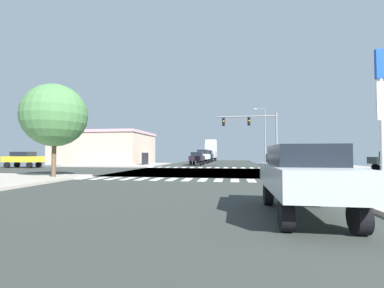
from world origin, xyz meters
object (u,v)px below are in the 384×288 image
object	(u,v)px
sedan_leading_4	(197,157)
street_lamp	(263,131)
box_truck_queued_1	(211,150)
traffic_signal_mast	(252,127)
sedan_nearside_1	(23,158)
suv_outer_2	(208,155)
sedan_inner_5	(303,174)
pickup_middle_1	(203,156)
suv_trailing_1	(299,157)
bank_building	(106,148)
sidewalk_tree	(55,115)

from	to	relation	value
sedan_leading_4	street_lamp	bearing A→B (deg)	-169.77
box_truck_queued_1	traffic_signal_mast	bearing A→B (deg)	104.17
sedan_nearside_1	sedan_leading_4	xyz separation A→B (m)	(19.29, 10.02, 0.00)
sedan_leading_4	suv_outer_2	distance (m)	15.52
box_truck_queued_1	sedan_inner_5	xyz separation A→B (m)	(7.00, -52.97, -1.45)
sedan_nearside_1	sedan_inner_5	xyz separation A→B (m)	(26.29, -19.96, 0.00)
pickup_middle_1	suv_outer_2	world-z (taller)	pickup_middle_1
sedan_nearside_1	box_truck_queued_1	size ratio (longest dim) A/B	0.60
box_truck_queued_1	sedan_leading_4	size ratio (longest dim) A/B	1.67
sedan_nearside_1	suv_outer_2	world-z (taller)	suv_outer_2
street_lamp	sedan_nearside_1	bearing A→B (deg)	-157.81
suv_outer_2	box_truck_queued_1	bearing A→B (deg)	-90.00
sedan_nearside_1	suv_trailing_1	world-z (taller)	suv_trailing_1
bank_building	sedan_inner_5	world-z (taller)	bank_building
box_truck_queued_1	suv_trailing_1	bearing A→B (deg)	104.00
sedan_leading_4	sedan_inner_5	bearing A→B (deg)	103.14
street_lamp	bank_building	bearing A→B (deg)	178.51
traffic_signal_mast	sidewalk_tree	xyz separation A→B (m)	(-13.88, -15.54, -0.57)
sidewalk_tree	sedan_inner_5	distance (m)	16.14
suv_trailing_1	pickup_middle_1	bearing A→B (deg)	21.98
sidewalk_tree	suv_trailing_1	bearing A→B (deg)	15.90
traffic_signal_mast	box_truck_queued_1	world-z (taller)	traffic_signal_mast
suv_trailing_1	suv_outer_2	size ratio (longest dim) A/B	1.00
suv_trailing_1	sedan_inner_5	bearing A→B (deg)	167.09
suv_trailing_1	box_truck_queued_1	bearing A→B (deg)	14.00
suv_trailing_1	suv_outer_2	world-z (taller)	same
sedan_leading_4	pickup_middle_1	xyz separation A→B (m)	(0.00, 7.69, 0.17)
sidewalk_tree	box_truck_queued_1	distance (m)	45.20
traffic_signal_mast	sedan_leading_4	world-z (taller)	traffic_signal_mast
pickup_middle_1	sedan_inner_5	size ratio (longest dim) A/B	1.19
suv_outer_2	sedan_inner_5	world-z (taller)	suv_outer_2
sedan_nearside_1	box_truck_queued_1	bearing A→B (deg)	149.70
sedan_leading_4	pickup_middle_1	world-z (taller)	pickup_middle_1
suv_outer_2	suv_trailing_1	bearing A→B (deg)	107.04
box_truck_queued_1	sedan_leading_4	distance (m)	23.03
pickup_middle_1	sedan_inner_5	bearing A→B (deg)	100.53
traffic_signal_mast	sidewalk_tree	bearing A→B (deg)	-131.77
box_truck_queued_1	sedan_leading_4	xyz separation A→B (m)	(0.00, -22.99, -1.45)
pickup_middle_1	sedan_leading_4	bearing A→B (deg)	90.00
street_lamp	sedan_inner_5	world-z (taller)	street_lamp
sedan_leading_4	suv_trailing_1	bearing A→B (deg)	120.37
street_lamp	suv_trailing_1	size ratio (longest dim) A/B	1.80
sedan_nearside_1	suv_trailing_1	distance (m)	30.09
box_truck_queued_1	suv_trailing_1	xyz separation A→B (m)	(9.97, -40.01, -1.17)
sidewalk_tree	sedan_leading_4	world-z (taller)	sidewalk_tree
bank_building	sidewalk_tree	size ratio (longest dim) A/B	2.42
sidewalk_tree	suv_outer_2	world-z (taller)	sidewalk_tree
box_truck_queued_1	suv_outer_2	xyz separation A→B (m)	(0.00, -7.47, -1.17)
street_lamp	sedan_leading_4	size ratio (longest dim) A/B	1.93
bank_building	sedan_inner_5	xyz separation A→B (m)	(22.31, -32.33, -1.46)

